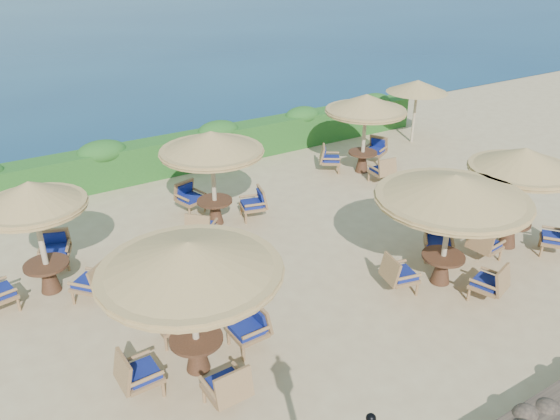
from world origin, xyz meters
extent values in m
plane|color=tan|center=(0.00, 0.00, 0.00)|extent=(120.00, 120.00, 0.00)
cube|color=#1C4F19|center=(0.00, 7.20, 0.60)|extent=(18.00, 0.90, 1.20)
cylinder|color=#C3AC8A|center=(7.80, 5.20, 1.10)|extent=(0.10, 0.10, 2.20)
cone|color=olive|center=(7.80, 5.20, 2.18)|extent=(2.30, 2.30, 0.45)
cylinder|color=#C3AC8A|center=(-4.47, -1.99, 1.20)|extent=(0.12, 0.12, 2.40)
cone|color=olive|center=(-4.47, -1.99, 2.38)|extent=(3.15, 3.15, 0.55)
cylinder|color=olive|center=(-4.47, -1.99, 2.10)|extent=(3.09, 3.09, 0.14)
cylinder|color=#4D2C1B|center=(-4.47, -1.99, 0.68)|extent=(0.96, 0.96, 0.06)
cone|color=#4D2C1B|center=(-4.47, -1.99, 0.33)|extent=(0.44, 0.44, 0.64)
cylinder|color=#C3AC8A|center=(1.39, -2.31, 1.20)|extent=(0.12, 0.12, 2.40)
cone|color=olive|center=(1.39, -2.31, 2.38)|extent=(3.33, 3.33, 0.55)
cylinder|color=olive|center=(1.39, -2.31, 2.10)|extent=(3.26, 3.26, 0.14)
cylinder|color=#4D2C1B|center=(1.39, -2.31, 0.68)|extent=(0.96, 0.96, 0.06)
cone|color=#4D2C1B|center=(1.39, -2.31, 0.33)|extent=(0.44, 0.44, 0.64)
cylinder|color=#C3AC8A|center=(4.08, -2.04, 1.20)|extent=(0.12, 0.12, 2.40)
cone|color=olive|center=(4.08, -2.04, 2.38)|extent=(2.56, 2.56, 0.55)
cylinder|color=olive|center=(4.08, -2.04, 2.10)|extent=(2.51, 2.51, 0.14)
cylinder|color=#4D2C1B|center=(4.08, -2.04, 0.68)|extent=(0.96, 0.96, 0.06)
cone|color=#4D2C1B|center=(4.08, -2.04, 0.33)|extent=(0.44, 0.44, 0.64)
cylinder|color=#C3AC8A|center=(-6.22, 2.03, 1.20)|extent=(0.12, 0.12, 2.40)
cone|color=olive|center=(-6.22, 2.03, 2.38)|extent=(2.21, 2.21, 0.55)
cylinder|color=olive|center=(-6.22, 2.03, 2.10)|extent=(2.17, 2.17, 0.14)
cylinder|color=#4D2C1B|center=(-6.22, 2.03, 0.68)|extent=(0.96, 0.96, 0.06)
cone|color=#4D2C1B|center=(-6.22, 2.03, 0.33)|extent=(0.44, 0.44, 0.64)
cylinder|color=#C3AC8A|center=(-1.68, 3.04, 1.20)|extent=(0.12, 0.12, 2.40)
cone|color=olive|center=(-1.68, 3.04, 2.38)|extent=(2.76, 2.76, 0.55)
cylinder|color=olive|center=(-1.68, 3.04, 2.10)|extent=(2.70, 2.70, 0.14)
cylinder|color=#4D2C1B|center=(-1.68, 3.04, 0.68)|extent=(0.96, 0.96, 0.06)
cone|color=#4D2C1B|center=(-1.68, 3.04, 0.33)|extent=(0.44, 0.44, 0.64)
cylinder|color=#C3AC8A|center=(4.18, 3.85, 1.20)|extent=(0.12, 0.12, 2.40)
cone|color=olive|center=(4.18, 3.85, 2.38)|extent=(2.65, 2.65, 0.55)
cylinder|color=olive|center=(4.18, 3.85, 2.10)|extent=(2.60, 2.60, 0.14)
cylinder|color=#4D2C1B|center=(4.18, 3.85, 0.68)|extent=(0.96, 0.96, 0.06)
cone|color=#4D2C1B|center=(4.18, 3.85, 0.33)|extent=(0.44, 0.44, 0.64)
camera|label=1|loc=(-7.25, -9.26, 6.99)|focal=35.00mm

